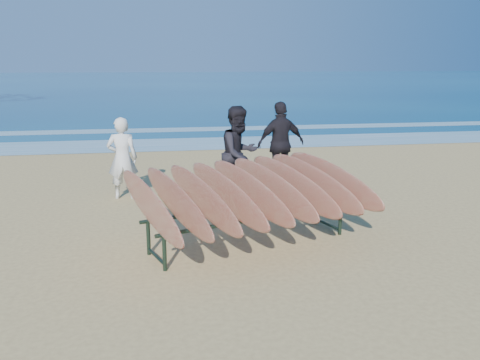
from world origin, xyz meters
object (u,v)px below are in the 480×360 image
at_px(surfboard_rack, 250,192).
at_px(person_dark_b, 281,144).
at_px(person_dark_a, 239,154).
at_px(person_white, 122,158).

height_order(surfboard_rack, person_dark_b, person_dark_b).
bearing_deg(person_dark_a, surfboard_rack, -130.34).
bearing_deg(person_dark_a, person_dark_b, 10.84).
distance_m(person_white, person_dark_a, 2.33).
distance_m(surfboard_rack, person_dark_b, 3.82).
height_order(person_dark_a, person_dark_b, person_dark_a).
relative_size(person_dark_a, person_dark_b, 1.01).
relative_size(surfboard_rack, person_dark_a, 2.04).
relative_size(person_white, person_dark_a, 0.88).
xyz_separation_m(surfboard_rack, person_dark_a, (0.24, 2.44, 0.11)).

